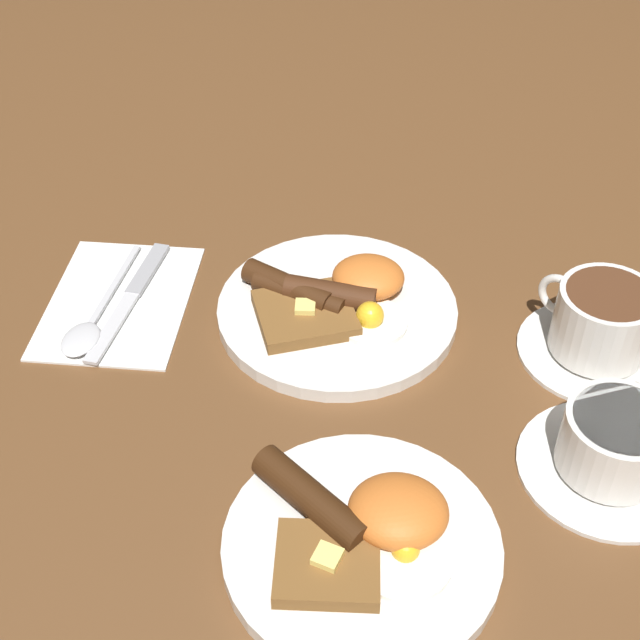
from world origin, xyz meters
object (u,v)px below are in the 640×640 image
at_px(teacup_near, 600,327).
at_px(spoon, 88,328).
at_px(breakfast_plate_near, 336,305).
at_px(knife, 133,293).
at_px(teacup_far, 613,447).
at_px(breakfast_plate_far, 364,538).

relative_size(teacup_near, spoon, 0.82).
height_order(breakfast_plate_near, spoon, breakfast_plate_near).
bearing_deg(knife, teacup_far, 76.20).
bearing_deg(teacup_near, teacup_far, 86.92).
relative_size(breakfast_plate_far, teacup_near, 1.46).
relative_size(breakfast_plate_far, knife, 1.14).
bearing_deg(teacup_near, spoon, 2.47).
distance_m(teacup_near, knife, 0.48).
xyz_separation_m(teacup_near, knife, (0.47, -0.04, -0.03)).
relative_size(breakfast_plate_far, teacup_far, 1.43).
distance_m(teacup_far, spoon, 0.51).
xyz_separation_m(knife, spoon, (0.03, 0.06, 0.00)).
distance_m(breakfast_plate_near, breakfast_plate_far, 0.28).
bearing_deg(teacup_near, knife, -4.50).
relative_size(teacup_near, knife, 0.78).
bearing_deg(breakfast_plate_near, teacup_far, 144.62).
xyz_separation_m(breakfast_plate_far, spoon, (0.29, -0.23, -0.01)).
xyz_separation_m(breakfast_plate_near, knife, (0.22, -0.01, -0.01)).
distance_m(breakfast_plate_far, knife, 0.39).
bearing_deg(breakfast_plate_far, knife, -47.66).
height_order(teacup_near, spoon, teacup_near).
distance_m(knife, spoon, 0.07).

